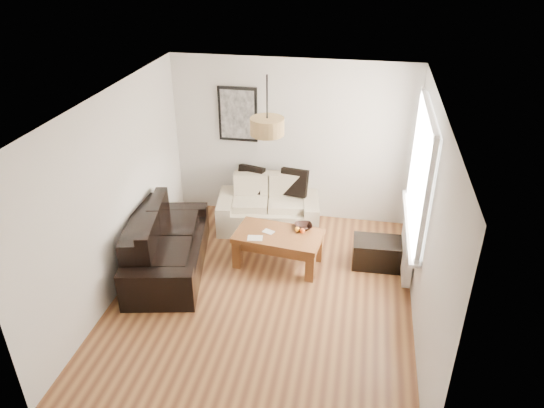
% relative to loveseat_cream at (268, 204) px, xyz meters
% --- Properties ---
extents(floor, '(4.50, 4.50, 0.00)m').
position_rel_loveseat_cream_xyz_m(floor, '(0.28, -1.78, -0.39)').
color(floor, brown).
rests_on(floor, ground).
extents(ceiling, '(3.80, 4.50, 0.00)m').
position_rel_loveseat_cream_xyz_m(ceiling, '(0.28, -1.78, 2.21)').
color(ceiling, white).
rests_on(ceiling, floor).
extents(wall_back, '(3.80, 0.04, 2.60)m').
position_rel_loveseat_cream_xyz_m(wall_back, '(0.28, 0.47, 0.91)').
color(wall_back, silver).
rests_on(wall_back, floor).
extents(wall_front, '(3.80, 0.04, 2.60)m').
position_rel_loveseat_cream_xyz_m(wall_front, '(0.28, -4.03, 0.91)').
color(wall_front, silver).
rests_on(wall_front, floor).
extents(wall_left, '(0.04, 4.50, 2.60)m').
position_rel_loveseat_cream_xyz_m(wall_left, '(-1.62, -1.78, 0.91)').
color(wall_left, silver).
rests_on(wall_left, floor).
extents(wall_right, '(0.04, 4.50, 2.60)m').
position_rel_loveseat_cream_xyz_m(wall_right, '(2.18, -1.78, 0.91)').
color(wall_right, silver).
rests_on(wall_right, floor).
extents(window_bay, '(0.14, 1.90, 1.60)m').
position_rel_loveseat_cream_xyz_m(window_bay, '(2.14, -0.98, 1.21)').
color(window_bay, white).
rests_on(window_bay, wall_right).
extents(radiator, '(0.10, 0.90, 0.52)m').
position_rel_loveseat_cream_xyz_m(radiator, '(2.10, -0.98, -0.01)').
color(radiator, white).
rests_on(radiator, wall_right).
extents(poster, '(0.62, 0.04, 0.87)m').
position_rel_loveseat_cream_xyz_m(poster, '(-0.57, 0.44, 1.31)').
color(poster, black).
rests_on(poster, wall_back).
extents(pendant_shade, '(0.40, 0.40, 0.20)m').
position_rel_loveseat_cream_xyz_m(pendant_shade, '(0.28, -1.48, 1.84)').
color(pendant_shade, tan).
rests_on(pendant_shade, ceiling).
extents(loveseat_cream, '(1.70, 1.10, 0.79)m').
position_rel_loveseat_cream_xyz_m(loveseat_cream, '(0.00, 0.00, 0.00)').
color(loveseat_cream, '#BCB697').
rests_on(loveseat_cream, floor).
extents(sofa_leather, '(1.30, 2.07, 0.83)m').
position_rel_loveseat_cream_xyz_m(sofa_leather, '(-1.15, -1.42, 0.02)').
color(sofa_leather, black).
rests_on(sofa_leather, floor).
extents(coffee_table, '(1.28, 0.80, 0.49)m').
position_rel_loveseat_cream_xyz_m(coffee_table, '(0.35, -1.01, -0.15)').
color(coffee_table, brown).
rests_on(coffee_table, floor).
extents(ottoman, '(0.71, 0.47, 0.40)m').
position_rel_loveseat_cream_xyz_m(ottoman, '(1.73, -0.79, -0.20)').
color(ottoman, black).
rests_on(ottoman, floor).
extents(cushion_left, '(0.44, 0.23, 0.42)m').
position_rel_loveseat_cream_xyz_m(cushion_left, '(-0.32, 0.19, 0.32)').
color(cushion_left, black).
rests_on(cushion_left, loveseat_cream).
extents(cushion_right, '(0.45, 0.20, 0.43)m').
position_rel_loveseat_cream_xyz_m(cushion_right, '(0.38, 0.19, 0.33)').
color(cushion_right, black).
rests_on(cushion_right, loveseat_cream).
extents(fruit_bowl, '(0.30, 0.30, 0.06)m').
position_rel_loveseat_cream_xyz_m(fruit_bowl, '(0.67, -0.81, 0.13)').
color(fruit_bowl, black).
rests_on(fruit_bowl, coffee_table).
extents(orange_a, '(0.07, 0.07, 0.06)m').
position_rel_loveseat_cream_xyz_m(orange_a, '(0.67, -0.94, 0.14)').
color(orange_a, orange).
rests_on(orange_a, fruit_bowl).
extents(orange_b, '(0.09, 0.09, 0.07)m').
position_rel_loveseat_cream_xyz_m(orange_b, '(0.67, -0.94, 0.14)').
color(orange_b, '#E34C13').
rests_on(orange_b, fruit_bowl).
extents(orange_c, '(0.08, 0.08, 0.07)m').
position_rel_loveseat_cream_xyz_m(orange_c, '(0.59, -0.91, 0.14)').
color(orange_c, orange).
rests_on(orange_c, fruit_bowl).
extents(papers, '(0.23, 0.17, 0.01)m').
position_rel_loveseat_cream_xyz_m(papers, '(0.05, -1.19, 0.10)').
color(papers, silver).
rests_on(papers, coffee_table).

